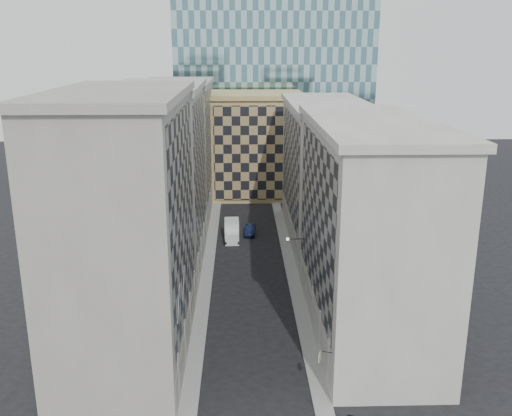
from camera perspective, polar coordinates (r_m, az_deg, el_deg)
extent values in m
cube|color=gray|center=(71.69, -4.88, -6.23)|extent=(1.50, 100.00, 0.15)
cube|color=gray|center=(71.85, 3.56, -6.15)|extent=(1.50, 100.00, 0.15)
cube|color=gray|center=(50.74, -12.84, -2.40)|extent=(10.00, 22.00, 23.00)
cube|color=gray|center=(49.57, -7.41, -0.74)|extent=(0.25, 19.36, 18.00)
cube|color=gray|center=(53.97, -7.05, -12.41)|extent=(0.45, 21.12, 3.20)
cube|color=gray|center=(48.39, -13.72, 11.04)|extent=(10.80, 22.80, 0.70)
cylinder|color=gray|center=(46.61, -8.21, -16.59)|extent=(0.90, 0.90, 4.40)
cylinder|color=gray|center=(51.30, -7.53, -13.28)|extent=(0.90, 0.90, 4.40)
cylinder|color=gray|center=(56.13, -6.97, -10.53)|extent=(0.90, 0.90, 4.40)
cylinder|color=gray|center=(61.08, -6.51, -8.22)|extent=(0.90, 0.90, 4.40)
cube|color=#99978E|center=(71.78, -9.55, 2.79)|extent=(10.00, 22.00, 22.00)
cube|color=gray|center=(70.94, -5.69, 4.02)|extent=(0.25, 19.36, 17.00)
cube|color=#99978E|center=(73.98, -5.52, -4.26)|extent=(0.45, 21.12, 3.20)
cube|color=#99978E|center=(70.09, -9.99, 11.86)|extent=(10.80, 22.80, 0.70)
cylinder|color=#99978E|center=(66.11, -6.13, -6.26)|extent=(0.90, 0.90, 4.40)
cylinder|color=#99978E|center=(71.22, -5.80, -4.58)|extent=(0.90, 0.90, 4.40)
cylinder|color=#99978E|center=(76.37, -5.51, -3.12)|extent=(0.90, 0.90, 4.40)
cylinder|color=#99978E|center=(81.58, -5.27, -1.85)|extent=(0.90, 0.90, 4.40)
cube|color=gray|center=(93.26, -7.76, 5.61)|extent=(10.00, 22.00, 21.00)
cube|color=gray|center=(92.61, -4.77, 6.57)|extent=(0.25, 19.36, 16.00)
cube|color=gray|center=(94.88, -4.67, 0.37)|extent=(0.45, 21.12, 3.20)
cube|color=gray|center=(91.93, -8.02, 12.27)|extent=(10.80, 22.80, 0.70)
cylinder|color=gray|center=(86.82, -5.05, -0.73)|extent=(0.90, 0.90, 4.40)
cylinder|color=gray|center=(92.09, -4.86, 0.26)|extent=(0.90, 0.90, 4.40)
cylinder|color=gray|center=(97.38, -4.69, 1.14)|extent=(0.90, 0.90, 4.40)
cylinder|color=gray|center=(102.70, -4.54, 1.93)|extent=(0.90, 0.90, 4.40)
cube|color=#A8A29A|center=(55.37, 11.06, -2.36)|extent=(10.00, 26.00, 20.00)
cube|color=gray|center=(54.06, 6.09, -0.93)|extent=(0.25, 22.88, 15.00)
cube|color=#A8A29A|center=(57.73, 5.87, -10.36)|extent=(0.45, 24.96, 3.20)
cube|color=#A8A29A|center=(53.06, 11.66, 8.31)|extent=(10.80, 26.80, 0.70)
cylinder|color=#A8A29A|center=(48.45, 7.69, -15.19)|extent=(0.90, 0.90, 4.40)
cylinder|color=#A8A29A|center=(52.91, 6.79, -12.28)|extent=(0.90, 0.90, 4.40)
cylinder|color=#A8A29A|center=(57.49, 6.04, -9.82)|extent=(0.90, 0.90, 4.40)
cylinder|color=#A8A29A|center=(62.16, 5.41, -7.74)|extent=(0.90, 0.90, 4.40)
cylinder|color=#A8A29A|center=(66.92, 4.88, -5.94)|extent=(0.90, 0.90, 4.40)
cube|color=#A8A29A|center=(81.10, 6.98, 3.34)|extent=(10.00, 28.00, 19.00)
cube|color=gray|center=(80.20, 3.55, 4.38)|extent=(0.25, 24.64, 14.00)
cube|color=#A8A29A|center=(82.63, 3.50, -2.01)|extent=(0.45, 26.88, 3.20)
cube|color=#A8A29A|center=(79.53, 7.22, 10.28)|extent=(10.80, 28.80, 0.70)
cube|color=tan|center=(105.84, 0.05, 6.17)|extent=(16.00, 14.00, 18.00)
cube|color=tan|center=(98.85, 0.17, 5.47)|extent=(15.20, 0.25, 16.50)
cube|color=tan|center=(104.63, 0.05, 11.25)|extent=(16.80, 14.80, 0.80)
cube|color=#2E2A24|center=(118.95, -1.13, 9.71)|extent=(6.00, 6.00, 28.00)
cube|color=#2E2A24|center=(118.22, -1.17, 16.80)|extent=(7.00, 7.00, 1.40)
cylinder|color=gray|center=(44.84, -7.76, -9.48)|extent=(0.10, 2.33, 2.33)
cylinder|color=gray|center=(48.46, -7.27, -7.44)|extent=(0.10, 2.33, 2.33)
cylinder|color=black|center=(64.08, 3.99, -3.11)|extent=(1.80, 0.08, 0.08)
sphere|color=#FFE5B2|center=(64.00, 3.19, -3.12)|extent=(0.36, 0.36, 0.36)
cube|color=white|center=(80.76, -2.42, -3.03)|extent=(2.02, 2.19, 1.61)
cube|color=white|center=(82.77, -2.44, -2.12)|extent=(2.13, 3.26, 2.77)
cylinder|color=black|center=(80.21, -3.05, -3.47)|extent=(0.29, 0.81, 0.80)
cylinder|color=black|center=(80.23, -1.77, -3.45)|extent=(0.29, 0.81, 0.80)
cylinder|color=black|center=(84.09, -3.05, -2.54)|extent=(0.29, 0.81, 0.80)
cylinder|color=black|center=(84.11, -1.84, -2.52)|extent=(0.29, 0.81, 0.80)
imported|color=#0E1634|center=(84.54, -0.60, -2.20)|extent=(1.83, 4.39, 1.41)
cylinder|color=black|center=(45.96, 7.16, -14.12)|extent=(0.78, 0.34, 0.06)
cube|color=#BEAD8B|center=(46.09, 6.38, -14.59)|extent=(0.30, 0.69, 0.71)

